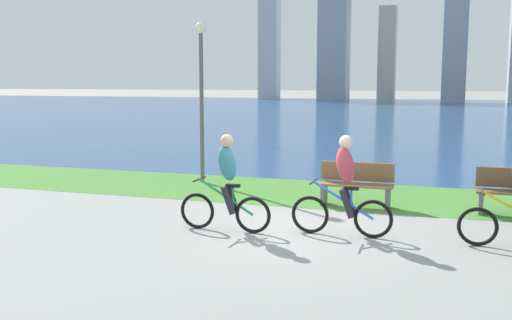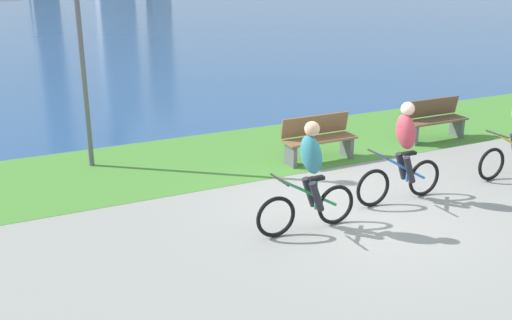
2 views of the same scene
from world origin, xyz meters
The scene contains 8 objects.
ground_plane centered at (0.00, 0.00, 0.00)m, with size 300.00×300.00×0.00m, color gray.
grass_strip_bayside centered at (0.00, 3.44, 0.00)m, with size 120.00×3.24×0.01m, color #478433.
bay_water_surface centered at (0.00, 40.52, 0.00)m, with size 300.00×70.92×0.00m, color navy.
cyclist_lead centered at (-1.13, -0.34, 0.83)m, with size 1.64×0.52×1.67m.
cyclist_trailing centered at (0.82, -0.03, 0.84)m, with size 1.69×0.52×1.68m.
bench_near_path centered at (0.68, 2.35, 0.45)m, with size 1.50×0.47×0.90m.
bench_far_along_path centered at (3.73, 2.46, 0.45)m, with size 1.50×0.47×0.90m.
lamppost_tall centered at (-3.43, 4.00, 2.60)m, with size 0.28×0.28×3.98m.
Camera 2 is at (-5.37, -7.26, 3.85)m, focal length 41.92 mm.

